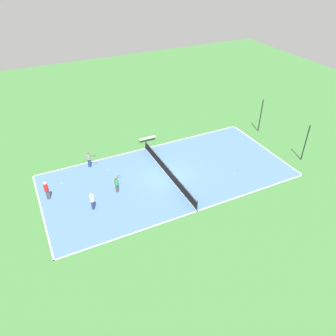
# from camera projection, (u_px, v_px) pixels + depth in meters

# --- Properties ---
(ground_plane) EXTENTS (80.00, 80.00, 0.00)m
(ground_plane) POSITION_uv_depth(u_px,v_px,m) (168.00, 176.00, 31.13)
(ground_plane) COLOR #3D7538
(court_surface) EXTENTS (11.18, 23.28, 0.02)m
(court_surface) POSITION_uv_depth(u_px,v_px,m) (168.00, 176.00, 31.13)
(court_surface) COLOR #4C729E
(court_surface) RESTS_ON ground_plane
(tennis_net) EXTENTS (10.98, 0.10, 0.99)m
(tennis_net) POSITION_uv_depth(u_px,v_px,m) (168.00, 171.00, 30.83)
(tennis_net) COLOR black
(tennis_net) RESTS_ON court_surface
(bench) EXTENTS (0.36, 1.88, 0.45)m
(bench) POSITION_uv_depth(u_px,v_px,m) (148.00, 138.00, 36.25)
(bench) COLOR silver
(bench) RESTS_ON ground_plane
(player_baseline_gray) EXTENTS (0.80, 0.96, 1.73)m
(player_baseline_gray) POSITION_uv_depth(u_px,v_px,m) (89.00, 158.00, 31.79)
(player_baseline_gray) COLOR navy
(player_baseline_gray) RESTS_ON court_surface
(player_near_white) EXTENTS (0.50, 0.50, 1.65)m
(player_near_white) POSITION_uv_depth(u_px,v_px,m) (92.00, 200.00, 26.75)
(player_near_white) COLOR navy
(player_near_white) RESTS_ON court_surface
(player_far_green) EXTENTS (0.93, 0.85, 1.60)m
(player_far_green) POSITION_uv_depth(u_px,v_px,m) (117.00, 183.00, 28.63)
(player_far_green) COLOR #4C4C51
(player_far_green) RESTS_ON court_surface
(player_coach_red) EXTENTS (0.42, 0.42, 1.81)m
(player_coach_red) POSITION_uv_depth(u_px,v_px,m) (46.00, 189.00, 27.74)
(player_coach_red) COLOR #4C4C51
(player_coach_red) RESTS_ON court_surface
(tennis_ball_near_net) EXTENTS (0.07, 0.07, 0.07)m
(tennis_ball_near_net) POSITION_uv_depth(u_px,v_px,m) (109.00, 170.00, 31.84)
(tennis_ball_near_net) COLOR #CCE033
(tennis_ball_near_net) RESTS_ON court_surface
(tennis_ball_right_alley) EXTENTS (0.07, 0.07, 0.07)m
(tennis_ball_right_alley) POSITION_uv_depth(u_px,v_px,m) (235.00, 173.00, 31.41)
(tennis_ball_right_alley) COLOR #CCE033
(tennis_ball_right_alley) RESTS_ON court_surface
(tennis_ball_far_baseline) EXTENTS (0.07, 0.07, 0.07)m
(tennis_ball_far_baseline) POSITION_uv_depth(u_px,v_px,m) (123.00, 155.00, 34.04)
(tennis_ball_far_baseline) COLOR #CCE033
(tennis_ball_far_baseline) RESTS_ON court_surface
(tennis_ball_midcourt) EXTENTS (0.07, 0.07, 0.07)m
(tennis_ball_midcourt) POSITION_uv_depth(u_px,v_px,m) (62.00, 184.00, 30.01)
(tennis_ball_midcourt) COLOR #CCE033
(tennis_ball_midcourt) RESTS_ON court_surface
(fence_post_back_left) EXTENTS (0.12, 0.12, 3.89)m
(fence_post_back_left) POSITION_uv_depth(u_px,v_px,m) (261.00, 116.00, 37.39)
(fence_post_back_left) COLOR black
(fence_post_back_left) RESTS_ON ground_plane
(fence_post_back_right) EXTENTS (0.12, 0.12, 3.89)m
(fence_post_back_right) POSITION_uv_depth(u_px,v_px,m) (305.00, 143.00, 32.34)
(fence_post_back_right) COLOR black
(fence_post_back_right) RESTS_ON ground_plane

